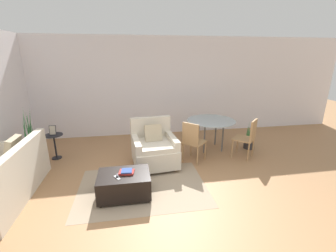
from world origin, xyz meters
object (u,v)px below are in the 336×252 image
tv_remote_secondary (117,178)px  picture_frame (53,130)px  book_stack (127,172)px  dining_chair_near_right (248,136)px  dining_table (211,123)px  potted_plant (32,148)px  dining_chair_near_left (193,139)px  ottoman (124,184)px  potted_plant_small (249,141)px  armchair (154,149)px  side_table (54,142)px  tv_remote_primary (118,176)px  couch (2,182)px

tv_remote_secondary → picture_frame: bearing=128.4°
book_stack → dining_chair_near_right: dining_chair_near_right is taller
book_stack → dining_table: dining_table is taller
potted_plant → dining_chair_near_left: 3.50m
ottoman → potted_plant_small: potted_plant_small is taller
ottoman → potted_plant: bearing=139.9°
potted_plant_small → dining_table: bearing=171.1°
armchair → dining_table: (1.46, 0.62, 0.30)m
ottoman → side_table: side_table is taller
picture_frame → potted_plant_small: (4.57, -0.19, -0.47)m
ottoman → tv_remote_secondary: 0.23m
ottoman → potted_plant: 2.61m
tv_remote_primary → dining_chair_near_right: bearing=21.0°
tv_remote_secondary → potted_plant: bearing=136.7°
couch → potted_plant: potted_plant is taller
tv_remote_secondary → dining_chair_near_left: dining_chair_near_left is taller
ottoman → tv_remote_primary: size_ratio=5.40×
dining_chair_near_right → potted_plant_small: bearing=56.3°
couch → picture_frame: couch is taller
potted_plant_small → couch: bearing=-165.7°
side_table → dining_chair_near_right: dining_chair_near_right is taller
book_stack → picture_frame: (-1.59, 1.68, 0.25)m
armchair → tv_remote_primary: armchair is taller
dining_chair_near_right → book_stack: bearing=-159.4°
tv_remote_secondary → potted_plant_small: (3.13, 1.62, -0.21)m
book_stack → potted_plant_small: bearing=26.5°
couch → tv_remote_primary: (1.82, -0.31, 0.10)m
book_stack → side_table: bearing=133.3°
book_stack → tv_remote_secondary: bearing=-138.1°
side_table → dining_chair_near_right: 4.30m
couch → dining_chair_near_left: bearing=13.0°
armchair → dining_chair_near_right: armchair is taller
ottoman → picture_frame: size_ratio=3.98×
ottoman → side_table: (-1.54, 1.71, 0.17)m
couch → tv_remote_secondary: 1.85m
couch → tv_remote_primary: couch is taller
armchair → dining_chair_near_left: 0.84m
tv_remote_primary → side_table: side_table is taller
side_table → picture_frame: 0.28m
armchair → tv_remote_secondary: size_ratio=6.48×
tv_remote_primary → tv_remote_secondary: size_ratio=1.01×
potted_plant → dining_table: 4.09m
dining_table → dining_chair_near_left: size_ratio=1.29×
ottoman → tv_remote_secondary: bearing=-133.0°
armchair → dining_table: 1.62m
tv_remote_secondary → dining_table: dining_table is taller
tv_remote_primary → dining_table: dining_table is taller
tv_remote_secondary → side_table: bearing=128.4°
ottoman → dining_table: 2.69m
couch → ottoman: (1.91, -0.26, -0.08)m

